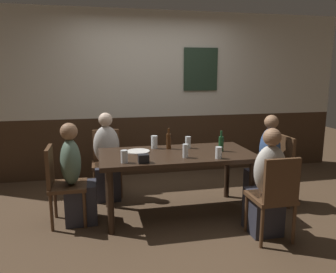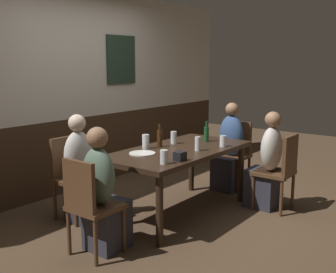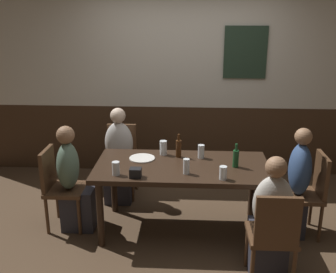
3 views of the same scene
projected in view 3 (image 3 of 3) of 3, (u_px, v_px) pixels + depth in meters
ground_plane at (181, 229)px, 4.33m from camera, size 12.00×12.00×0.00m
wall_back at (186, 81)px, 5.49m from camera, size 6.40×0.13×2.60m
dining_table at (182, 172)px, 4.13m from camera, size 1.77×0.88×0.74m
chair_left_far at (121, 156)px, 5.03m from camera, size 0.40×0.40×0.88m
chair_head_east at (309, 190)px, 4.11m from camera, size 0.40×0.40×0.88m
chair_head_west at (59, 184)px, 4.25m from camera, size 0.40×0.40×0.88m
chair_right_near at (274, 233)px, 3.32m from camera, size 0.40×0.40×0.88m
person_left_far at (119, 162)px, 4.88m from camera, size 0.34×0.37×1.14m
person_head_east at (293, 191)px, 4.12m from camera, size 0.37×0.34×1.15m
person_head_west at (74, 186)px, 4.25m from camera, size 0.37×0.34×1.13m
person_right_near at (270, 226)px, 3.49m from camera, size 0.34×0.37×1.13m
highball_clear at (223, 173)px, 3.75m from camera, size 0.07×0.07×0.13m
beer_glass_tall at (163, 149)px, 4.37m from camera, size 0.08×0.08×0.16m
pint_glass_stout at (116, 169)px, 3.85m from camera, size 0.07×0.07×0.13m
pint_glass_pale at (201, 152)px, 4.28m from camera, size 0.07×0.07×0.14m
beer_glass_half at (186, 167)px, 3.87m from camera, size 0.06×0.06×0.15m
beer_bottle_green at (236, 158)px, 4.03m from camera, size 0.06×0.06×0.24m
beer_bottle_brown at (179, 148)px, 4.29m from camera, size 0.06×0.06×0.26m
plate_white_large at (142, 158)px, 4.27m from camera, size 0.27×0.27×0.01m
condiment_caddy at (136, 173)px, 3.80m from camera, size 0.11×0.09×0.09m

